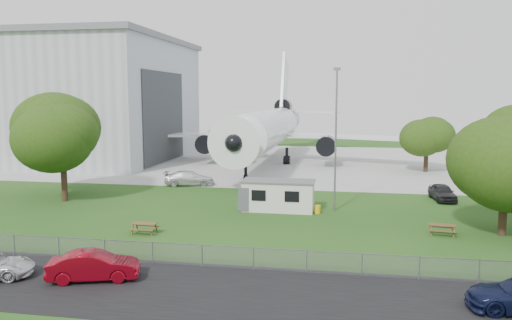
% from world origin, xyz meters
% --- Properties ---
extents(ground, '(160.00, 160.00, 0.00)m').
position_xyz_m(ground, '(0.00, 0.00, 0.00)').
color(ground, '#325C1F').
extents(asphalt_strip, '(120.00, 8.00, 0.02)m').
position_xyz_m(asphalt_strip, '(0.00, -13.00, 0.01)').
color(asphalt_strip, black).
rests_on(asphalt_strip, ground).
extents(concrete_apron, '(120.00, 46.00, 0.03)m').
position_xyz_m(concrete_apron, '(0.00, 38.00, 0.01)').
color(concrete_apron, '#B7B7B2').
rests_on(concrete_apron, ground).
extents(hangar, '(43.00, 31.00, 18.55)m').
position_xyz_m(hangar, '(-37.97, 36.00, 9.41)').
color(hangar, '#B2B7BC').
rests_on(hangar, ground).
extents(airliner, '(46.36, 47.73, 17.69)m').
position_xyz_m(airliner, '(-2.00, 35.86, 5.27)').
color(airliner, white).
rests_on(airliner, ground).
extents(site_cabin, '(6.75, 2.71, 2.62)m').
position_xyz_m(site_cabin, '(3.45, 5.48, 1.31)').
color(site_cabin, silver).
rests_on(site_cabin, ground).
extents(picnic_west, '(1.85, 1.57, 0.76)m').
position_xyz_m(picnic_west, '(-5.04, -3.44, 0.00)').
color(picnic_west, brown).
rests_on(picnic_west, ground).
extents(picnic_east, '(1.96, 1.70, 0.76)m').
position_xyz_m(picnic_east, '(15.87, -0.12, 0.00)').
color(picnic_east, brown).
rests_on(picnic_east, ground).
extents(fence, '(58.00, 0.04, 1.30)m').
position_xyz_m(fence, '(0.00, -9.50, 0.00)').
color(fence, gray).
rests_on(fence, ground).
extents(lamp_mast, '(0.16, 0.16, 12.00)m').
position_xyz_m(lamp_mast, '(8.20, 6.20, 6.00)').
color(lamp_mast, slate).
rests_on(lamp_mast, ground).
extents(tree_west_big, '(8.50, 8.50, 10.38)m').
position_xyz_m(tree_west_big, '(-18.70, 9.01, 6.12)').
color(tree_west_big, '#382619').
rests_on(tree_west_big, ground).
extents(tree_west_small, '(7.40, 7.40, 9.85)m').
position_xyz_m(tree_west_small, '(-16.76, 5.81, 6.14)').
color(tree_west_small, '#382619').
rests_on(tree_west_small, ground).
extents(tree_east_front, '(7.76, 7.76, 9.17)m').
position_xyz_m(tree_east_front, '(20.02, 0.54, 5.28)').
color(tree_east_front, '#382619').
rests_on(tree_east_front, ground).
extents(tree_far_apron, '(5.68, 5.68, 7.53)m').
position_xyz_m(tree_far_apron, '(19.41, 30.63, 4.68)').
color(tree_far_apron, '#382619').
rests_on(tree_far_apron, ground).
extents(car_centre_sedan, '(4.99, 2.99, 1.55)m').
position_xyz_m(car_centre_sedan, '(-4.09, -12.56, 0.78)').
color(car_centre_sedan, maroon).
rests_on(car_centre_sedan, ground).
extents(car_ne_hatch, '(2.26, 4.64, 1.53)m').
position_xyz_m(car_ne_hatch, '(18.13, 12.28, 0.76)').
color(car_ne_hatch, black).
rests_on(car_ne_hatch, ground).
extents(car_apron_van, '(5.73, 3.14, 1.57)m').
position_xyz_m(car_apron_van, '(-7.79, 15.77, 0.79)').
color(car_apron_van, silver).
rests_on(car_apron_van, ground).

